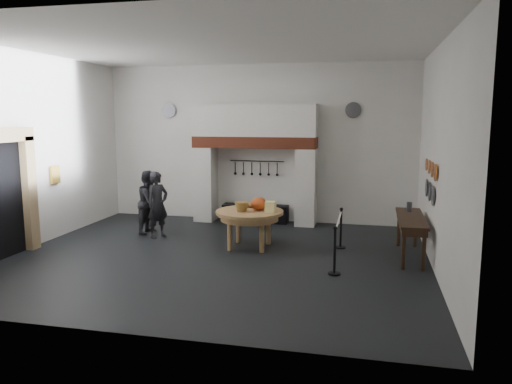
% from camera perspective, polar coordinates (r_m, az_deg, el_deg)
% --- Properties ---
extents(floor, '(9.00, 8.00, 0.02)m').
position_cam_1_polar(floor, '(11.03, -4.46, -7.40)').
color(floor, black).
rests_on(floor, ground).
extents(ceiling, '(9.00, 8.00, 0.02)m').
position_cam_1_polar(ceiling, '(10.69, -4.76, 16.44)').
color(ceiling, silver).
rests_on(ceiling, wall_back).
extents(wall_back, '(9.00, 0.02, 4.50)m').
position_cam_1_polar(wall_back, '(14.48, 0.17, 5.55)').
color(wall_back, silver).
rests_on(wall_back, floor).
extents(wall_front, '(9.00, 0.02, 4.50)m').
position_cam_1_polar(wall_front, '(6.93, -14.57, 1.68)').
color(wall_front, silver).
rests_on(wall_front, floor).
extents(wall_left, '(0.02, 8.00, 4.50)m').
position_cam_1_polar(wall_left, '(12.72, -24.39, 4.31)').
color(wall_left, silver).
rests_on(wall_left, floor).
extents(wall_right, '(0.02, 8.00, 4.50)m').
position_cam_1_polar(wall_right, '(10.22, 20.28, 3.64)').
color(wall_right, silver).
rests_on(wall_right, floor).
extents(chimney_pier_left, '(0.55, 0.70, 2.15)m').
position_cam_1_polar(chimney_pier_left, '(14.66, -5.77, 0.93)').
color(chimney_pier_left, silver).
rests_on(chimney_pier_left, floor).
extents(chimney_pier_right, '(0.55, 0.70, 2.15)m').
position_cam_1_polar(chimney_pier_right, '(14.00, 5.74, 0.56)').
color(chimney_pier_right, silver).
rests_on(chimney_pier_right, floor).
extents(hearth_brick_band, '(3.50, 0.72, 0.32)m').
position_cam_1_polar(hearth_brick_band, '(14.14, -0.15, 5.72)').
color(hearth_brick_band, '#9E442B').
rests_on(hearth_brick_band, chimney_pier_left).
extents(chimney_hood, '(3.50, 0.70, 0.90)m').
position_cam_1_polar(chimney_hood, '(14.12, -0.15, 8.19)').
color(chimney_hood, silver).
rests_on(chimney_hood, hearth_brick_band).
extents(iron_range, '(1.90, 0.45, 0.50)m').
position_cam_1_polar(iron_range, '(14.46, -0.08, -2.44)').
color(iron_range, black).
rests_on(iron_range, floor).
extents(utensil_rail, '(1.60, 0.02, 0.02)m').
position_cam_1_polar(utensil_rail, '(14.44, 0.10, 3.55)').
color(utensil_rail, black).
rests_on(utensil_rail, wall_back).
extents(door_recess, '(0.04, 1.10, 2.50)m').
position_cam_1_polar(door_recess, '(12.03, -26.83, -0.87)').
color(door_recess, black).
rests_on(door_recess, floor).
extents(door_jamb_far, '(0.22, 0.30, 2.60)m').
position_cam_1_polar(door_jamb_far, '(12.51, -24.50, -0.14)').
color(door_jamb_far, tan).
rests_on(door_jamb_far, floor).
extents(door_lintel, '(0.22, 1.70, 0.30)m').
position_cam_1_polar(door_lintel, '(11.84, -26.97, 5.81)').
color(door_lintel, tan).
rests_on(door_lintel, door_jamb_near).
extents(wall_plaque, '(0.05, 0.34, 0.44)m').
position_cam_1_polar(wall_plaque, '(13.39, -21.98, 1.85)').
color(wall_plaque, gold).
rests_on(wall_plaque, wall_left).
extents(work_table, '(1.96, 1.96, 0.07)m').
position_cam_1_polar(work_table, '(11.58, -0.74, -2.31)').
color(work_table, tan).
rests_on(work_table, floor).
extents(pumpkin, '(0.36, 0.36, 0.31)m').
position_cam_1_polar(pumpkin, '(11.60, 0.33, -1.34)').
color(pumpkin, '#C4421B').
rests_on(pumpkin, work_table).
extents(cheese_block_big, '(0.22, 0.22, 0.24)m').
position_cam_1_polar(cheese_block_big, '(11.40, 1.64, -1.70)').
color(cheese_block_big, '#FFF598').
rests_on(cheese_block_big, work_table).
extents(cheese_block_small, '(0.18, 0.18, 0.20)m').
position_cam_1_polar(cheese_block_small, '(11.70, 1.83, -1.53)').
color(cheese_block_small, '#CFB57C').
rests_on(cheese_block_small, work_table).
extents(wicker_basket, '(0.40, 0.40, 0.22)m').
position_cam_1_polar(wicker_basket, '(11.45, -1.65, -1.71)').
color(wicker_basket, olive).
rests_on(wicker_basket, work_table).
extents(bread_loaf, '(0.31, 0.18, 0.13)m').
position_cam_1_polar(bread_loaf, '(11.92, -0.82, -1.50)').
color(bread_loaf, '#A26F39').
rests_on(bread_loaf, work_table).
extents(visitor_near, '(0.64, 0.73, 1.68)m').
position_cam_1_polar(visitor_near, '(12.79, -11.17, -1.43)').
color(visitor_near, black).
rests_on(visitor_near, floor).
extents(visitor_far, '(0.67, 0.84, 1.65)m').
position_cam_1_polar(visitor_far, '(13.31, -12.04, -1.12)').
color(visitor_far, black).
rests_on(visitor_far, floor).
extents(side_table, '(0.55, 2.20, 0.06)m').
position_cam_1_polar(side_table, '(11.27, 17.31, -2.87)').
color(side_table, '#372514').
rests_on(side_table, floor).
extents(pewter_jug, '(0.12, 0.12, 0.22)m').
position_cam_1_polar(pewter_jug, '(11.83, 17.13, -1.63)').
color(pewter_jug, '#49494E').
rests_on(pewter_jug, side_table).
extents(copper_pan_a, '(0.03, 0.34, 0.34)m').
position_cam_1_polar(copper_pan_a, '(10.44, 19.84, 2.10)').
color(copper_pan_a, '#C6662D').
rests_on(copper_pan_a, wall_right).
extents(copper_pan_b, '(0.03, 0.32, 0.32)m').
position_cam_1_polar(copper_pan_b, '(10.99, 19.50, 2.43)').
color(copper_pan_b, '#C6662D').
rests_on(copper_pan_b, wall_right).
extents(copper_pan_c, '(0.03, 0.30, 0.30)m').
position_cam_1_polar(copper_pan_c, '(11.53, 19.20, 2.72)').
color(copper_pan_c, '#C6662D').
rests_on(copper_pan_c, wall_right).
extents(copper_pan_d, '(0.03, 0.28, 0.28)m').
position_cam_1_polar(copper_pan_d, '(12.07, 18.92, 2.99)').
color(copper_pan_d, '#C6662D').
rests_on(copper_pan_d, wall_right).
extents(pewter_plate_left, '(0.03, 0.40, 0.40)m').
position_cam_1_polar(pewter_plate_left, '(10.70, 19.57, -0.43)').
color(pewter_plate_left, '#4C4C51').
rests_on(pewter_plate_left, wall_right).
extents(pewter_plate_mid, '(0.03, 0.40, 0.40)m').
position_cam_1_polar(pewter_plate_mid, '(11.29, 19.23, 0.04)').
color(pewter_plate_mid, '#4C4C51').
rests_on(pewter_plate_mid, wall_right).
extents(pewter_plate_right, '(0.03, 0.40, 0.40)m').
position_cam_1_polar(pewter_plate_right, '(11.88, 18.92, 0.47)').
color(pewter_plate_right, '#4C4C51').
rests_on(pewter_plate_right, wall_right).
extents(pewter_plate_back_left, '(0.44, 0.03, 0.44)m').
position_cam_1_polar(pewter_plate_back_left, '(15.25, -9.94, 9.16)').
color(pewter_plate_back_left, '#4C4C51').
rests_on(pewter_plate_back_left, wall_back).
extents(pewter_plate_back_right, '(0.44, 0.03, 0.44)m').
position_cam_1_polar(pewter_plate_back_right, '(14.07, 11.06, 9.17)').
color(pewter_plate_back_right, '#4C4C51').
rests_on(pewter_plate_back_right, wall_back).
extents(barrier_post_near, '(0.05, 0.05, 0.90)m').
position_cam_1_polar(barrier_post_near, '(9.83, 8.99, -6.78)').
color(barrier_post_near, black).
rests_on(barrier_post_near, floor).
extents(barrier_post_far, '(0.05, 0.05, 0.90)m').
position_cam_1_polar(barrier_post_far, '(11.77, 9.67, -4.20)').
color(barrier_post_far, black).
rests_on(barrier_post_far, floor).
extents(barrier_rope, '(0.04, 2.00, 0.04)m').
position_cam_1_polar(barrier_rope, '(10.71, 9.41, -3.30)').
color(barrier_rope, white).
rests_on(barrier_rope, barrier_post_near).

